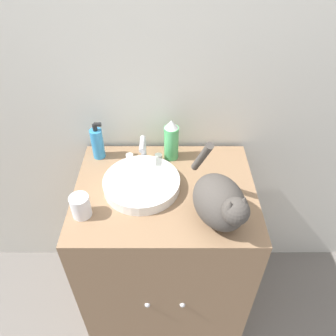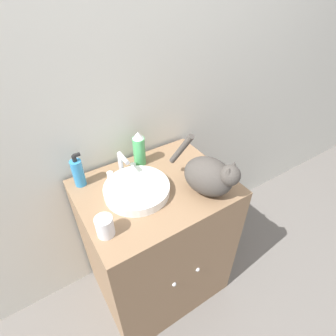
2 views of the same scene
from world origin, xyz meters
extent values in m
plane|color=slate|center=(0.00, 0.00, 0.00)|extent=(8.00, 8.00, 0.00)
cube|color=silver|center=(0.00, 0.62, 1.25)|extent=(6.00, 0.05, 2.50)
cube|color=#8C6B4C|center=(0.00, 0.29, 0.44)|extent=(0.73, 0.57, 0.88)
sphere|color=silver|center=(-0.07, 0.00, 0.48)|extent=(0.02, 0.02, 0.02)
sphere|color=silver|center=(0.07, 0.00, 0.48)|extent=(0.02, 0.02, 0.02)
cylinder|color=white|center=(-0.09, 0.29, 0.90)|extent=(0.31, 0.31, 0.04)
cylinder|color=silver|center=(-0.09, 0.46, 0.94)|extent=(0.02, 0.02, 0.13)
cylinder|color=silver|center=(-0.09, 0.42, 1.01)|extent=(0.02, 0.09, 0.02)
cylinder|color=white|center=(-0.16, 0.46, 0.90)|extent=(0.03, 0.03, 0.03)
cylinder|color=white|center=(-0.03, 0.46, 0.90)|extent=(0.03, 0.03, 0.03)
ellipsoid|color=#47423D|center=(0.19, 0.13, 0.97)|extent=(0.25, 0.28, 0.18)
sphere|color=#47423D|center=(0.23, 0.04, 1.02)|extent=(0.12, 0.12, 0.09)
cone|color=#47423D|center=(0.20, 0.03, 1.06)|extent=(0.05, 0.05, 0.04)
cone|color=#47423D|center=(0.25, 0.05, 1.06)|extent=(0.05, 0.05, 0.04)
cylinder|color=#47423D|center=(0.14, 0.27, 1.06)|extent=(0.07, 0.13, 0.19)
cylinder|color=#338CCC|center=(-0.30, 0.50, 0.95)|extent=(0.05, 0.05, 0.14)
cylinder|color=black|center=(-0.30, 0.50, 1.04)|extent=(0.02, 0.02, 0.03)
cylinder|color=black|center=(-0.28, 0.50, 1.05)|extent=(0.03, 0.02, 0.02)
cylinder|color=#4CB266|center=(0.03, 0.49, 0.96)|extent=(0.06, 0.06, 0.16)
cone|color=white|center=(0.03, 0.49, 1.06)|extent=(0.06, 0.06, 0.04)
cylinder|color=white|center=(-0.31, 0.15, 0.93)|extent=(0.07, 0.07, 0.09)
camera|label=1|loc=(0.01, -0.66, 1.81)|focal=35.00mm
camera|label=2|loc=(-0.45, -0.54, 1.74)|focal=28.00mm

